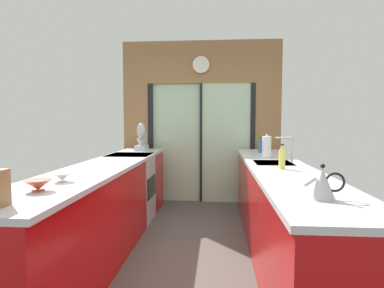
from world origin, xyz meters
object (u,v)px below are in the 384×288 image
paper_towel_roll (267,147)px  oven_range (131,188)px  stand_mixer (142,140)px  soap_bottle_near (282,158)px  mixing_bowl_near (38,185)px  kettle (323,183)px  soap_bottle_far (260,146)px  mixing_bowl_far (62,177)px

paper_towel_roll → oven_range: bearing=173.2°
stand_mixer → soap_bottle_near: 2.51m
mixing_bowl_near → stand_mixer: size_ratio=0.43×
kettle → paper_towel_roll: bearing=90.1°
stand_mixer → paper_towel_roll: (1.78, -0.81, -0.03)m
mixing_bowl_near → stand_mixer: stand_mixer is taller
mixing_bowl_near → paper_towel_roll: 2.72m
stand_mixer → kettle: 3.44m
oven_range → paper_towel_roll: bearing=-6.8°
soap_bottle_near → soap_bottle_far: soap_bottle_near is taller
oven_range → mixing_bowl_far: (0.02, -1.95, 0.50)m
mixing_bowl_far → kettle: 1.83m
oven_range → stand_mixer: size_ratio=2.19×
kettle → paper_towel_roll: 2.13m
stand_mixer → paper_towel_roll: 1.95m
kettle → paper_towel_roll: size_ratio=0.81×
oven_range → paper_towel_roll: 1.91m
oven_range → stand_mixer: (0.02, 0.59, 0.63)m
soap_bottle_near → paper_towel_roll: paper_towel_roll is taller
oven_range → mixing_bowl_far: bearing=-89.5°
oven_range → stand_mixer: stand_mixer is taller
mixing_bowl_far → paper_towel_roll: paper_towel_roll is taller
mixing_bowl_near → mixing_bowl_far: (0.00, 0.33, -0.00)m
oven_range → soap_bottle_far: soap_bottle_far is taller
kettle → soap_bottle_near: 1.17m
soap_bottle_near → paper_towel_roll: (0.00, 0.96, 0.03)m
soap_bottle_near → paper_towel_roll: bearing=90.0°
mixing_bowl_near → mixing_bowl_far: mixing_bowl_near is taller
kettle → soap_bottle_far: soap_bottle_far is taller
stand_mixer → soap_bottle_far: 1.80m
mixing_bowl_far → stand_mixer: (-0.00, 2.54, 0.13)m
soap_bottle_near → oven_range: bearing=146.9°
mixing_bowl_near → soap_bottle_far: soap_bottle_far is taller
kettle → soap_bottle_near: soap_bottle_near is taller
oven_range → kettle: 3.01m
soap_bottle_near → soap_bottle_far: bearing=90.0°
oven_range → paper_towel_roll: paper_towel_roll is taller
mixing_bowl_near → oven_range: bearing=90.5°
kettle → soap_bottle_near: (-0.00, 1.17, 0.01)m
mixing_bowl_far → paper_towel_roll: bearing=44.2°
kettle → paper_towel_roll: (-0.00, 2.13, 0.04)m
stand_mixer → kettle: bearing=-58.8°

